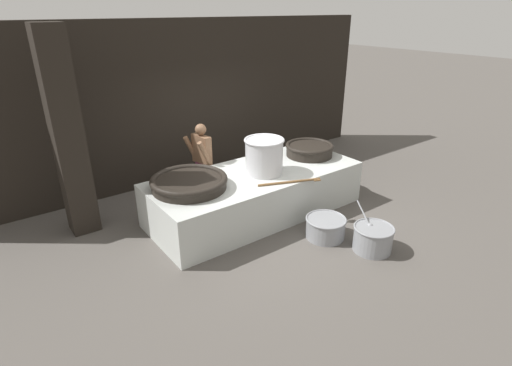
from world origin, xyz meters
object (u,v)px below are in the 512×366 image
Objects in this scene: giant_wok_near at (189,182)px; giant_wok_far at (309,149)px; stock_pot at (264,155)px; cook at (202,159)px; prep_bowl_vegetables at (373,237)px; prep_bowl_meat at (326,227)px.

giant_wok_far reaches higher than giant_wok_near.
cook is (-0.59, 1.22, -0.31)m from stock_pot.
stock_pot is 1.39m from cook.
giant_wok_far reaches higher than prep_bowl_vegetables.
prep_bowl_meat is (-0.32, 0.72, -0.03)m from prep_bowl_vegetables.
prep_bowl_meat is (1.70, -1.52, -0.73)m from giant_wok_near.
prep_bowl_meat is (0.30, -1.31, -0.95)m from stock_pot.
giant_wok_near is at bearing 131.93° from prep_bowl_vegetables.
cook reaches higher than prep_bowl_meat.
stock_pot is at bearing 102.85° from prep_bowl_meat.
stock_pot reaches higher than prep_bowl_meat.
giant_wok_far is 0.62× the size of cook.
cook is at bearing 51.22° from giant_wok_near.
cook is 1.90× the size of prep_bowl_vegetables.
prep_bowl_meat is at bearing -123.81° from giant_wok_far.
prep_bowl_vegetables is (-0.69, -2.22, -0.71)m from giant_wok_far.
giant_wok_near is 0.82× the size of cook.
cook reaches higher than prep_bowl_vegetables.
prep_bowl_vegetables is (0.62, -2.03, -0.92)m from stock_pot.
stock_pot is 0.88× the size of prep_bowl_vegetables.
prep_bowl_vegetables is (1.20, -3.25, -0.61)m from cook.
giant_wok_near is 1.57× the size of prep_bowl_vegetables.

